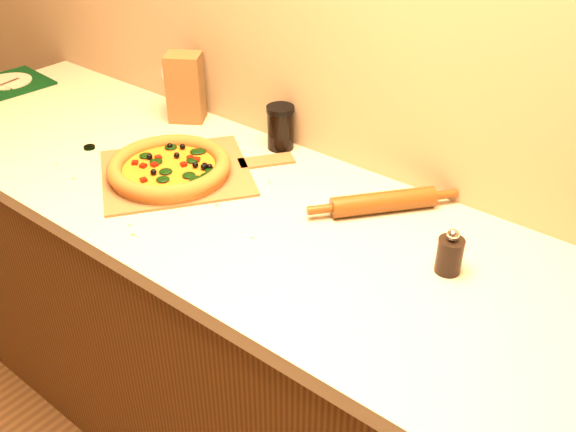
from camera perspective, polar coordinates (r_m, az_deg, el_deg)
The scene contains 11 objects.
cabinet at distance 1.76m, azimuth 2.43°, elevation -14.49°, with size 2.80×0.65×0.86m, color #48260F.
countertop at distance 1.45m, azimuth 2.84°, elevation -2.50°, with size 2.84×0.68×0.04m, color #BFB295.
pizza_peel at distance 1.71m, azimuth -9.42°, elevation 3.89°, with size 0.49×0.53×0.01m.
pizza at distance 1.68m, azimuth -10.51°, elevation 4.28°, with size 0.32×0.32×0.04m.
bottle_cap at distance 1.89m, azimuth -17.24°, elevation 5.86°, with size 0.03×0.03×0.01m, color black.
pepper_grinder at distance 1.36m, azimuth 14.18°, elevation -3.31°, with size 0.06×0.06×0.10m.
rolling_pin at distance 1.53m, azimuth 8.47°, elevation 1.25°, with size 0.25×0.30×0.05m.
wine_glass at distance 1.97m, azimuth -10.02°, elevation 12.34°, with size 0.08×0.08×0.20m.
paper_bag at distance 1.97m, azimuth -9.10°, elevation 11.20°, with size 0.10×0.08×0.20m, color brown.
dark_jar at distance 1.79m, azimuth -0.67°, elevation 7.90°, with size 0.08×0.08×0.12m.
side_plate at distance 2.44m, azimuth -23.56°, elevation 10.83°, with size 0.15×0.15×0.01m, color beige.
Camera 1 is at (0.68, 0.46, 1.73)m, focal length 40.00 mm.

